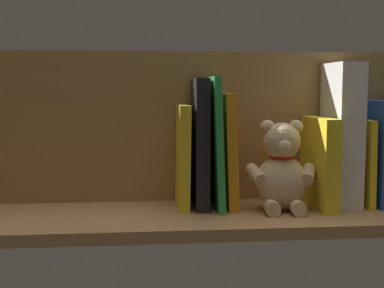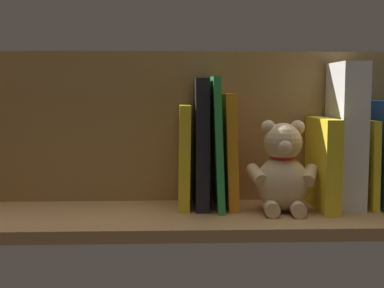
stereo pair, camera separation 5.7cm
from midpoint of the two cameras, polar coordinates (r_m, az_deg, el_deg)
name	(u,v)px [view 1 (the left image)]	position (r cm, az deg, el deg)	size (l,w,h in cm)	color
ground_plane	(192,217)	(99.06, -1.68, -8.13)	(103.28, 26.34, 2.20)	#A87A4C
shelf_back_panel	(187,127)	(107.23, -2.10, 1.93)	(103.28, 1.50, 30.95)	olive
book_2	(374,152)	(109.34, 18.13, -0.90)	(2.26, 12.45, 20.99)	blue
book_3	(360,162)	(108.61, 16.73, -1.90)	(1.29, 12.20, 17.25)	yellow
dictionary_thick_white	(341,134)	(106.56, 14.75, 1.03)	(5.01, 11.89, 28.43)	white
book_4	(319,162)	(103.98, 12.40, -2.00)	(3.02, 15.36, 17.70)	yellow
teddy_bear	(281,171)	(99.96, 8.21, -2.93)	(14.08, 11.64, 17.41)	#D1B284
book_5	(228,150)	(101.63, 2.41, -0.71)	(1.99, 11.31, 22.41)	orange
book_6	(216,143)	(100.23, 0.98, 0.12)	(1.34, 13.13, 25.61)	green
book_7	(200,143)	(100.75, -0.73, 0.06)	(2.58, 11.52, 25.29)	black
book_8	(183,156)	(101.20, -2.64, -1.38)	(2.15, 10.76, 20.15)	yellow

